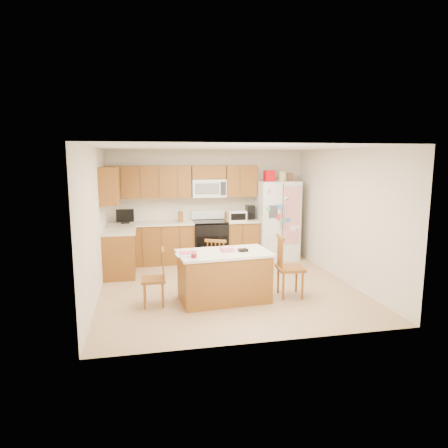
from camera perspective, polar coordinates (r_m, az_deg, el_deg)
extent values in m
plane|color=#A77E58|center=(7.36, 0.51, -8.98)|extent=(4.50, 4.50, 0.00)
cube|color=beige|center=(9.26, -2.41, 2.77)|extent=(4.50, 0.10, 2.50)
cube|color=beige|center=(4.92, 6.04, -3.23)|extent=(4.50, 0.10, 2.50)
cube|color=beige|center=(6.95, -17.92, 0.09)|extent=(0.10, 4.50, 2.50)
cube|color=beige|center=(7.85, 16.81, 1.16)|extent=(0.10, 4.50, 2.50)
cube|color=white|center=(6.98, 0.54, 10.88)|extent=(4.50, 4.50, 0.04)
cube|color=brown|center=(8.98, -10.38, -2.83)|extent=(1.87, 0.60, 0.88)
cube|color=brown|center=(9.24, 2.46, -2.33)|extent=(0.72, 0.60, 0.88)
cube|color=brown|center=(8.23, -14.68, -4.11)|extent=(0.60, 0.95, 0.88)
cube|color=beige|center=(8.88, -10.47, 0.05)|extent=(1.87, 0.64, 0.04)
cube|color=beige|center=(9.15, 2.50, 0.48)|extent=(0.72, 0.64, 0.04)
cube|color=beige|center=(8.14, -14.75, -0.95)|extent=(0.64, 0.95, 0.04)
cube|color=brown|center=(8.93, -10.73, 5.91)|extent=(1.85, 0.33, 0.70)
cube|color=brown|center=(9.20, 2.38, 6.17)|extent=(0.70, 0.33, 0.70)
cube|color=brown|center=(9.04, -2.27, 7.41)|extent=(0.76, 0.33, 0.29)
cube|color=brown|center=(8.04, -16.05, 5.33)|extent=(0.33, 0.95, 0.70)
cube|color=#52371C|center=(8.77, -14.48, 5.71)|extent=(0.02, 0.01, 0.66)
cube|color=#52371C|center=(8.69, -14.20, -3.38)|extent=(0.02, 0.01, 0.84)
cube|color=#52371C|center=(8.76, -11.86, 5.81)|extent=(0.02, 0.01, 0.66)
cube|color=#52371C|center=(8.68, -11.56, -3.30)|extent=(0.02, 0.01, 0.84)
cube|color=#52371C|center=(8.76, -9.23, 5.89)|extent=(0.02, 0.01, 0.66)
cube|color=#52371C|center=(8.69, -8.91, -3.21)|extent=(0.02, 0.01, 0.84)
cube|color=#52371C|center=(8.79, -6.61, 5.96)|extent=(0.01, 0.01, 0.66)
cube|color=#52371C|center=(8.71, -6.28, -3.11)|extent=(0.01, 0.01, 0.84)
cube|color=#52371C|center=(9.02, 2.33, 6.10)|extent=(0.01, 0.01, 0.66)
cube|color=#52371C|center=(8.94, 2.69, -2.73)|extent=(0.01, 0.01, 0.84)
cube|color=white|center=(9.03, -2.23, 5.15)|extent=(0.76, 0.38, 0.40)
cube|color=slate|center=(8.83, -2.41, 5.05)|extent=(0.54, 0.01, 0.24)
cube|color=#262626|center=(8.89, -0.11, 5.09)|extent=(0.12, 0.01, 0.30)
cube|color=brown|center=(8.91, -6.22, 1.03)|extent=(0.10, 0.14, 0.22)
cube|color=black|center=(8.91, -13.92, 0.16)|extent=(0.18, 0.12, 0.02)
cube|color=black|center=(8.89, -13.96, 1.18)|extent=(0.38, 0.03, 0.28)
cube|color=orange|center=(9.18, 1.40, 1.21)|extent=(0.35, 0.22, 0.18)
cube|color=white|center=(8.96, 1.86, 1.17)|extent=(0.40, 0.28, 0.23)
cube|color=black|center=(8.83, 2.07, 1.04)|extent=(0.34, 0.01, 0.15)
cube|color=black|center=(9.24, 3.74, 1.68)|extent=(0.18, 0.22, 0.32)
cylinder|color=black|center=(9.18, 3.85, 1.19)|extent=(0.12, 0.12, 0.12)
cube|color=black|center=(9.08, -2.05, -2.55)|extent=(0.76, 0.64, 0.88)
cube|color=black|center=(8.77, -1.69, -3.11)|extent=(0.68, 0.01, 0.42)
cube|color=black|center=(8.99, -2.06, 0.35)|extent=(0.76, 0.64, 0.03)
cube|color=white|center=(9.23, -2.34, 1.37)|extent=(0.76, 0.10, 0.20)
cube|color=white|center=(9.32, 7.55, 0.57)|extent=(0.90, 0.75, 1.80)
cube|color=#4C4C4C|center=(8.97, 8.35, 0.20)|extent=(0.02, 0.01, 1.75)
cube|color=silver|center=(8.91, 8.12, 1.12)|extent=(0.02, 0.03, 0.55)
cube|color=silver|center=(8.94, 8.72, 1.14)|extent=(0.02, 0.03, 0.55)
cube|color=#3F3F44|center=(8.86, 7.05, 1.75)|extent=(0.20, 0.01, 0.28)
cube|color=#D84C59|center=(9.02, 9.57, 1.18)|extent=(0.42, 0.01, 1.30)
cube|color=red|center=(9.16, 6.50, 6.85)|extent=(0.22, 0.22, 0.24)
cylinder|color=#C7B781|center=(9.21, 8.38, 6.76)|extent=(0.18, 0.18, 0.22)
cube|color=brown|center=(9.40, 9.15, 6.67)|extent=(0.18, 0.20, 0.18)
cube|color=brown|center=(6.60, 0.00, -7.62)|extent=(1.47, 0.91, 0.78)
cube|color=beige|center=(6.49, 0.00, -4.18)|extent=(1.56, 0.99, 0.04)
cylinder|color=red|center=(6.13, -4.32, -4.55)|extent=(0.08, 0.08, 0.06)
cylinder|color=white|center=(6.13, -4.32, -4.41)|extent=(0.09, 0.09, 0.09)
cube|color=pink|center=(6.52, 0.47, -3.64)|extent=(0.21, 0.17, 0.07)
cube|color=black|center=(6.53, 2.72, -3.75)|extent=(0.16, 0.13, 0.04)
cube|color=white|center=(6.30, -5.50, -4.39)|extent=(0.32, 0.26, 0.01)
cube|color=#D84C4C|center=(6.38, -5.22, -4.09)|extent=(0.28, 0.22, 0.01)
cylinder|color=white|center=(6.23, -1.98, -4.53)|extent=(0.13, 0.06, 0.01)
cube|color=brown|center=(6.47, -10.07, -7.83)|extent=(0.39, 0.40, 0.04)
cylinder|color=brown|center=(6.69, -11.24, -9.27)|extent=(0.03, 0.03, 0.40)
cylinder|color=brown|center=(6.39, -11.29, -10.18)|extent=(0.03, 0.03, 0.40)
cylinder|color=brown|center=(6.69, -8.80, -9.20)|extent=(0.03, 0.03, 0.40)
cylinder|color=brown|center=(6.38, -8.72, -10.11)|extent=(0.03, 0.03, 0.40)
cylinder|color=brown|center=(6.53, -8.73, -5.38)|extent=(0.02, 0.02, 0.45)
cylinder|color=brown|center=(6.47, -8.71, -5.54)|extent=(0.02, 0.02, 0.45)
cylinder|color=brown|center=(6.40, -8.70, -5.70)|extent=(0.02, 0.02, 0.45)
cylinder|color=brown|center=(6.33, -8.68, -5.87)|extent=(0.02, 0.02, 0.45)
cylinder|color=brown|center=(6.26, -8.66, -6.04)|extent=(0.02, 0.02, 0.45)
cube|color=brown|center=(6.34, -8.75, -3.74)|extent=(0.05, 0.38, 0.05)
cube|color=brown|center=(7.17, -0.89, -5.90)|extent=(0.52, 0.51, 0.04)
cylinder|color=brown|center=(7.33, 0.62, -7.37)|extent=(0.03, 0.03, 0.41)
cylinder|color=brown|center=(7.41, -1.85, -7.21)|extent=(0.03, 0.03, 0.41)
cylinder|color=brown|center=(7.07, 0.11, -8.03)|extent=(0.03, 0.03, 0.41)
cylinder|color=brown|center=(7.14, -2.44, -7.84)|extent=(0.03, 0.03, 0.41)
cylinder|color=brown|center=(6.93, -0.07, -4.34)|extent=(0.02, 0.02, 0.46)
cylinder|color=brown|center=(6.94, -0.65, -4.31)|extent=(0.02, 0.02, 0.46)
cylinder|color=brown|center=(6.96, -1.22, -4.28)|extent=(0.02, 0.02, 0.46)
cylinder|color=brown|center=(6.98, -1.79, -4.25)|extent=(0.02, 0.02, 0.46)
cylinder|color=brown|center=(6.99, -2.36, -4.21)|extent=(0.02, 0.02, 0.46)
cube|color=brown|center=(6.91, -1.23, -2.44)|extent=(0.36, 0.19, 0.05)
cube|color=brown|center=(6.85, 9.47, -6.27)|extent=(0.47, 0.49, 0.05)
cylinder|color=brown|center=(6.80, 11.14, -8.66)|extent=(0.04, 0.04, 0.46)
cylinder|color=brown|center=(7.14, 10.29, -7.77)|extent=(0.04, 0.04, 0.46)
cylinder|color=brown|center=(6.72, 8.48, -8.82)|extent=(0.04, 0.04, 0.46)
cylinder|color=brown|center=(7.06, 7.75, -7.90)|extent=(0.04, 0.04, 0.46)
cylinder|color=brown|center=(6.59, 8.36, -4.37)|extent=(0.02, 0.02, 0.52)
cylinder|color=brown|center=(6.66, 8.19, -4.21)|extent=(0.02, 0.02, 0.52)
cylinder|color=brown|center=(6.74, 8.03, -4.05)|extent=(0.02, 0.02, 0.52)
cylinder|color=brown|center=(6.82, 7.87, -3.89)|extent=(0.02, 0.02, 0.52)
cylinder|color=brown|center=(6.89, 7.71, -3.74)|extent=(0.02, 0.02, 0.52)
cube|color=brown|center=(6.68, 8.08, -1.90)|extent=(0.09, 0.43, 0.05)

